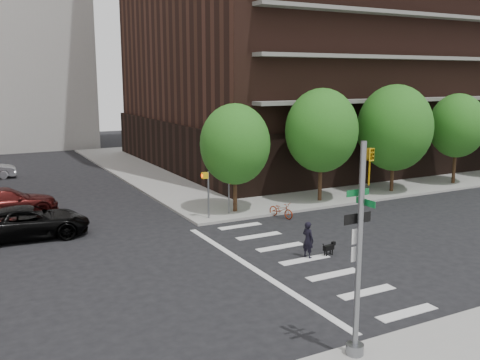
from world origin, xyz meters
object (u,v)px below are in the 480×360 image
(traffic_signal, at_px, (359,267))
(parked_car_black, at_px, (29,222))
(parked_car_maroon, at_px, (5,202))
(scooter, at_px, (281,210))
(dog_walker, at_px, (308,240))

(traffic_signal, bearing_deg, parked_car_black, 111.90)
(parked_car_black, height_order, parked_car_maroon, parked_car_maroon)
(scooter, relative_size, dog_walker, 1.05)
(traffic_signal, height_order, scooter, traffic_signal)
(scooter, height_order, dog_walker, dog_walker)
(dog_walker, bearing_deg, traffic_signal, 141.92)
(parked_car_black, bearing_deg, dog_walker, -125.53)
(traffic_signal, xyz_separation_m, parked_car_black, (-6.63, 16.49, -1.91))
(parked_car_black, height_order, dog_walker, dog_walker)
(traffic_signal, height_order, parked_car_black, traffic_signal)
(dog_walker, bearing_deg, parked_car_maroon, 26.65)
(traffic_signal, relative_size, scooter, 3.52)
(parked_car_maroon, bearing_deg, scooter, -121.59)
(traffic_signal, bearing_deg, scooter, 65.62)
(parked_car_black, relative_size, scooter, 3.35)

